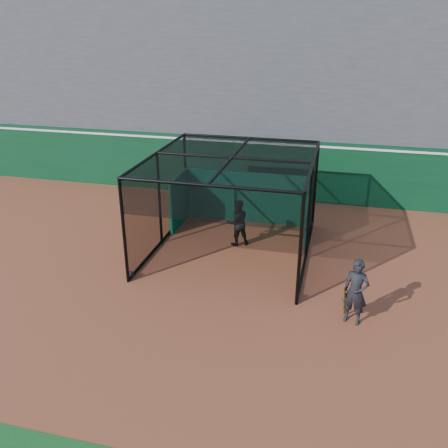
# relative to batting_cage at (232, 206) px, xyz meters

# --- Properties ---
(ground) EXTENTS (120.00, 120.00, 0.00)m
(ground) POSITION_rel_batting_cage_xyz_m (-0.60, -3.10, -1.55)
(ground) COLOR brown
(ground) RESTS_ON ground
(outfield_wall) EXTENTS (50.00, 0.50, 2.50)m
(outfield_wall) POSITION_rel_batting_cage_xyz_m (-0.60, 5.40, -0.27)
(outfield_wall) COLOR #0A391D
(outfield_wall) RESTS_ON ground
(grandstand) EXTENTS (50.00, 7.85, 8.95)m
(grandstand) POSITION_rel_batting_cage_xyz_m (-0.60, 9.17, 2.92)
(grandstand) COLOR #4C4C4F
(grandstand) RESTS_ON ground
(batting_cage) EXTENTS (4.91, 5.45, 3.12)m
(batting_cage) POSITION_rel_batting_cage_xyz_m (0.00, 0.00, 0.00)
(batting_cage) COLOR black
(batting_cage) RESTS_ON ground
(batter) EXTENTS (0.95, 0.88, 1.57)m
(batter) POSITION_rel_batting_cage_xyz_m (0.08, 0.52, -0.77)
(batter) COLOR black
(batter) RESTS_ON ground
(on_deck_player) EXTENTS (0.70, 0.55, 1.70)m
(on_deck_player) POSITION_rel_batting_cage_xyz_m (3.84, -3.15, -0.70)
(on_deck_player) COLOR black
(on_deck_player) RESTS_ON ground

